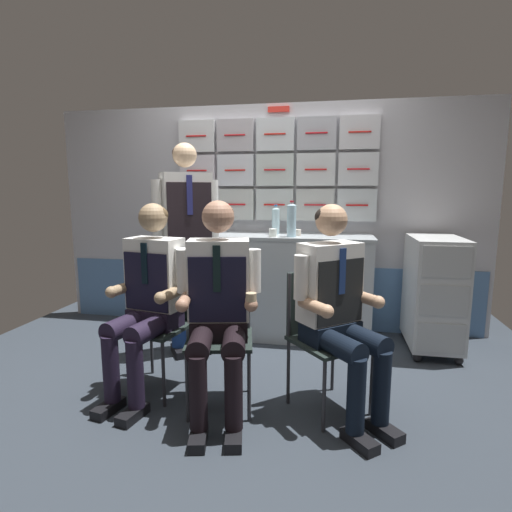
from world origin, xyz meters
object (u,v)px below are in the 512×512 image
object	(u,v)px
folding_chair_left	(164,311)
water_bottle_blue_cap	(292,220)
crew_member_near_trolley	(338,302)
folding_chair_center	(220,321)
service_trolley	(434,291)
crew_member_standing	(187,230)
folding_chair_near_trolley	(320,324)
crew_member_center	(218,299)
crew_member_left	(148,292)
espresso_cup_small	(273,233)

from	to	relation	value
folding_chair_left	water_bottle_blue_cap	size ratio (longest dim) A/B	2.71
crew_member_near_trolley	folding_chair_center	bearing A→B (deg)	175.41
service_trolley	folding_chair_center	world-z (taller)	service_trolley
service_trolley	water_bottle_blue_cap	distance (m)	1.33
crew_member_standing	folding_chair_near_trolley	bearing A→B (deg)	-30.16
folding_chair_left	crew_member_standing	world-z (taller)	crew_member_standing
crew_member_near_trolley	crew_member_center	bearing A→B (deg)	-172.11
folding_chair_left	crew_member_center	xyz separation A→B (m)	(0.48, -0.29, 0.19)
service_trolley	folding_chair_center	size ratio (longest dim) A/B	1.14
folding_chair_near_trolley	crew_member_near_trolley	xyz separation A→B (m)	(0.10, -0.12, 0.18)
crew_member_center	crew_member_near_trolley	world-z (taller)	crew_member_center
crew_member_center	crew_member_near_trolley	xyz separation A→B (m)	(0.70, 0.10, -0.01)
folding_chair_left	crew_member_near_trolley	xyz separation A→B (m)	(1.18, -0.20, 0.18)
folding_chair_near_trolley	crew_member_near_trolley	bearing A→B (deg)	-50.36
crew_member_left	crew_member_center	xyz separation A→B (m)	(0.51, -0.14, 0.02)
folding_chair_left	crew_member_standing	bearing A→B (deg)	92.58
folding_chair_near_trolley	espresso_cup_small	size ratio (longest dim) A/B	12.09
folding_chair_left	crew_member_left	size ratio (longest dim) A/B	0.67
crew_member_left	service_trolley	bearing A→B (deg)	29.34
folding_chair_center	water_bottle_blue_cap	size ratio (longest dim) A/B	2.71
folding_chair_left	crew_member_left	xyz separation A→B (m)	(-0.03, -0.16, 0.17)
crew_member_left	folding_chair_near_trolley	size ratio (longest dim) A/B	1.49
crew_member_left	water_bottle_blue_cap	distance (m)	1.44
crew_member_near_trolley	crew_member_standing	xyz separation A→B (m)	(-1.20, 0.76, 0.33)
crew_member_center	folding_chair_near_trolley	xyz separation A→B (m)	(0.60, 0.22, -0.19)
service_trolley	espresso_cup_small	bearing A→B (deg)	-178.55
crew_member_left	folding_chair_near_trolley	distance (m)	1.12
crew_member_left	folding_chair_center	size ratio (longest dim) A/B	1.49
folding_chair_left	folding_chair_near_trolley	xyz separation A→B (m)	(1.07, -0.07, 0.00)
crew_member_center	folding_chair_near_trolley	bearing A→B (deg)	20.27
service_trolley	espresso_cup_small	size ratio (longest dim) A/B	13.79
folding_chair_center	folding_chair_near_trolley	bearing A→B (deg)	5.86
folding_chair_near_trolley	crew_member_standing	distance (m)	1.37
water_bottle_blue_cap	espresso_cup_small	bearing A→B (deg)	-170.14
folding_chair_near_trolley	crew_member_near_trolley	world-z (taller)	crew_member_near_trolley
service_trolley	folding_chair_left	distance (m)	2.21
folding_chair_left	espresso_cup_small	size ratio (longest dim) A/B	12.09
water_bottle_blue_cap	service_trolley	bearing A→B (deg)	0.33
crew_member_left	crew_member_center	bearing A→B (deg)	-15.00
crew_member_near_trolley	crew_member_standing	world-z (taller)	crew_member_standing
folding_chair_center	folding_chair_near_trolley	size ratio (longest dim) A/B	1.00
crew_member_center	crew_member_near_trolley	size ratio (longest dim) A/B	1.02
crew_member_standing	folding_chair_left	bearing A→B (deg)	-87.42
folding_chair_left	water_bottle_blue_cap	bearing A→B (deg)	51.05
folding_chair_center	crew_member_center	xyz separation A→B (m)	(0.03, -0.16, 0.19)
crew_member_near_trolley	crew_member_standing	size ratio (longest dim) A/B	0.74
crew_member_standing	espresso_cup_small	size ratio (longest dim) A/B	24.46
water_bottle_blue_cap	crew_member_near_trolley	bearing A→B (deg)	-71.29
service_trolley	crew_member_center	xyz separation A→B (m)	(-1.50, -1.27, 0.20)
crew_member_center	crew_member_left	bearing A→B (deg)	165.00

